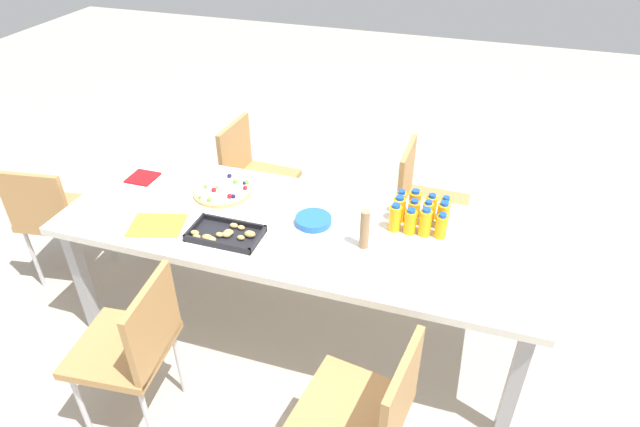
% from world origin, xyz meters
% --- Properties ---
extents(ground_plane, '(12.00, 12.00, 0.00)m').
position_xyz_m(ground_plane, '(0.00, 0.00, 0.00)').
color(ground_plane, '#B2A899').
extents(party_table, '(2.39, 0.85, 0.73)m').
position_xyz_m(party_table, '(0.00, 0.00, 0.67)').
color(party_table, silver).
rests_on(party_table, ground_plane).
extents(chair_far_right, '(0.44, 0.44, 0.83)m').
position_xyz_m(chair_far_right, '(0.48, 0.76, 0.50)').
color(chair_far_right, '#B7844C').
rests_on(chair_far_right, ground_plane).
extents(chair_near_left, '(0.41, 0.41, 0.83)m').
position_xyz_m(chair_near_left, '(-0.53, -0.78, 0.50)').
color(chair_near_left, '#B7844C').
rests_on(chair_near_left, ground_plane).
extents(chair_far_left, '(0.45, 0.45, 0.83)m').
position_xyz_m(chair_far_left, '(-0.56, 0.77, 0.50)').
color(chair_far_left, '#B7844C').
rests_on(chair_far_left, ground_plane).
extents(chair_near_right, '(0.42, 0.42, 0.83)m').
position_xyz_m(chair_near_right, '(0.59, -0.76, 0.50)').
color(chair_near_right, '#B7844C').
rests_on(chair_near_right, ground_plane).
extents(chair_end, '(0.45, 0.45, 0.83)m').
position_xyz_m(chair_end, '(1.51, 0.04, 0.50)').
color(chair_end, '#B7844C').
rests_on(chair_end, ground_plane).
extents(juice_bottle_0, '(0.05, 0.05, 0.13)m').
position_xyz_m(juice_bottle_0, '(-0.69, -0.26, 0.79)').
color(juice_bottle_0, '#FAAE14').
rests_on(juice_bottle_0, party_table).
extents(juice_bottle_1, '(0.06, 0.06, 0.14)m').
position_xyz_m(juice_bottle_1, '(-0.62, -0.25, 0.79)').
color(juice_bottle_1, '#F9AC14').
rests_on(juice_bottle_1, party_table).
extents(juice_bottle_2, '(0.06, 0.06, 0.15)m').
position_xyz_m(juice_bottle_2, '(-0.54, -0.26, 0.79)').
color(juice_bottle_2, '#F9AB14').
rests_on(juice_bottle_2, party_table).
extents(juice_bottle_3, '(0.05, 0.05, 0.13)m').
position_xyz_m(juice_bottle_3, '(-0.47, -0.25, 0.79)').
color(juice_bottle_3, '#FAAE14').
rests_on(juice_bottle_3, party_table).
extents(juice_bottle_4, '(0.06, 0.06, 0.15)m').
position_xyz_m(juice_bottle_4, '(-0.69, -0.19, 0.80)').
color(juice_bottle_4, '#FAAF14').
rests_on(juice_bottle_4, party_table).
extents(juice_bottle_5, '(0.05, 0.05, 0.14)m').
position_xyz_m(juice_bottle_5, '(-0.61, -0.18, 0.79)').
color(juice_bottle_5, '#FAAB14').
rests_on(juice_bottle_5, party_table).
extents(juice_bottle_6, '(0.06, 0.06, 0.14)m').
position_xyz_m(juice_bottle_6, '(-0.54, -0.18, 0.79)').
color(juice_bottle_6, '#FAAD14').
rests_on(juice_bottle_6, party_table).
extents(juice_bottle_7, '(0.06, 0.06, 0.14)m').
position_xyz_m(juice_bottle_7, '(-0.47, -0.19, 0.79)').
color(juice_bottle_7, '#F8AD14').
rests_on(juice_bottle_7, party_table).
extents(juice_bottle_8, '(0.06, 0.06, 0.13)m').
position_xyz_m(juice_bottle_8, '(-0.69, -0.11, 0.79)').
color(juice_bottle_8, '#F9AC14').
rests_on(juice_bottle_8, party_table).
extents(juice_bottle_9, '(0.06, 0.06, 0.15)m').
position_xyz_m(juice_bottle_9, '(-0.61, -0.11, 0.80)').
color(juice_bottle_9, '#F9AD14').
rests_on(juice_bottle_9, party_table).
extents(juice_bottle_10, '(0.06, 0.06, 0.13)m').
position_xyz_m(juice_bottle_10, '(-0.54, -0.10, 0.79)').
color(juice_bottle_10, '#F9AB14').
rests_on(juice_bottle_10, party_table).
extents(juice_bottle_11, '(0.06, 0.06, 0.15)m').
position_xyz_m(juice_bottle_11, '(-0.47, -0.10, 0.79)').
color(juice_bottle_11, '#F9AE14').
rests_on(juice_bottle_11, party_table).
extents(fruit_pizza, '(0.31, 0.31, 0.05)m').
position_xyz_m(fruit_pizza, '(0.48, -0.15, 0.74)').
color(fruit_pizza, tan).
rests_on(fruit_pizza, party_table).
extents(snack_tray, '(0.35, 0.20, 0.04)m').
position_xyz_m(snack_tray, '(0.29, 0.21, 0.74)').
color(snack_tray, black).
rests_on(snack_tray, party_table).
extents(plate_stack, '(0.18, 0.18, 0.03)m').
position_xyz_m(plate_stack, '(-0.08, -0.03, 0.74)').
color(plate_stack, blue).
rests_on(plate_stack, party_table).
extents(napkin_stack, '(0.15, 0.15, 0.01)m').
position_xyz_m(napkin_stack, '(0.98, -0.15, 0.73)').
color(napkin_stack, red).
rests_on(napkin_stack, party_table).
extents(cardboard_tube, '(0.04, 0.04, 0.20)m').
position_xyz_m(cardboard_tube, '(-0.36, 0.08, 0.83)').
color(cardboard_tube, '#9E7A56').
rests_on(cardboard_tube, party_table).
extents(paper_folder, '(0.30, 0.26, 0.01)m').
position_xyz_m(paper_folder, '(0.65, 0.23, 0.73)').
color(paper_folder, yellow).
rests_on(paper_folder, party_table).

